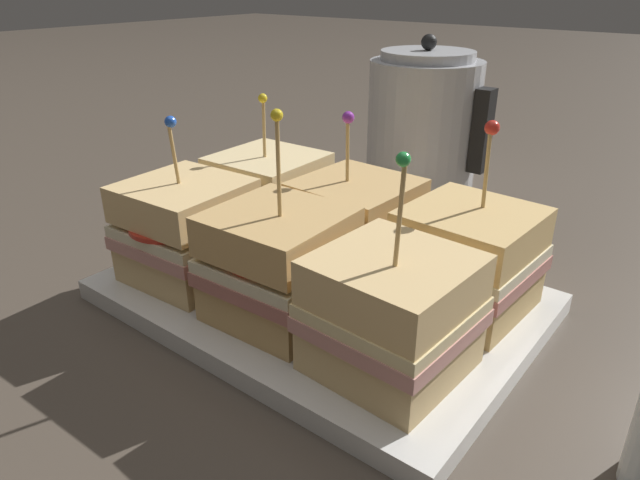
{
  "coord_description": "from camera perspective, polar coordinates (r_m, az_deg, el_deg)",
  "views": [
    {
      "loc": [
        0.28,
        -0.35,
        0.28
      ],
      "look_at": [
        0.0,
        0.0,
        0.07
      ],
      "focal_mm": 32.0,
      "sensor_mm": 36.0,
      "label": 1
    }
  ],
  "objects": [
    {
      "name": "sandwich_back_left",
      "position": [
        0.6,
        -5.13,
        4.23
      ],
      "size": [
        0.11,
        0.11,
        0.15
      ],
      "color": "beige",
      "rests_on": "serving_platter"
    },
    {
      "name": "serving_platter",
      "position": [
        0.52,
        -0.0,
        -5.65
      ],
      "size": [
        0.37,
        0.26,
        0.02
      ],
      "color": "silver",
      "rests_on": "ground_plane"
    },
    {
      "name": "sandwich_front_center",
      "position": [
        0.46,
        -4.43,
        -2.4
      ],
      "size": [
        0.11,
        0.11,
        0.17
      ],
      "color": "tan",
      "rests_on": "serving_platter"
    },
    {
      "name": "sandwich_front_right",
      "position": [
        0.4,
        7.2,
        -7.34
      ],
      "size": [
        0.11,
        0.11,
        0.16
      ],
      "color": "#DBB77A",
      "rests_on": "serving_platter"
    },
    {
      "name": "ground_plane",
      "position": [
        0.53,
        -0.0,
        -6.49
      ],
      "size": [
        6.0,
        6.0,
        0.0
      ],
      "primitive_type": "plane",
      "color": "#4C4238"
    },
    {
      "name": "sandwich_back_right",
      "position": [
        0.49,
        14.56,
        -1.84
      ],
      "size": [
        0.11,
        0.11,
        0.16
      ],
      "color": "tan",
      "rests_on": "serving_platter"
    },
    {
      "name": "sandwich_front_left",
      "position": [
        0.53,
        -13.19,
        0.93
      ],
      "size": [
        0.11,
        0.11,
        0.15
      ],
      "color": "#DBB77A",
      "rests_on": "serving_platter"
    },
    {
      "name": "kettle_steel",
      "position": [
        0.79,
        10.29,
        11.28
      ],
      "size": [
        0.17,
        0.15,
        0.21
      ],
      "color": "#B7BABF",
      "rests_on": "ground_plane"
    },
    {
      "name": "sandwich_back_center",
      "position": [
        0.54,
        3.51,
        1.52
      ],
      "size": [
        0.11,
        0.11,
        0.15
      ],
      "color": "tan",
      "rests_on": "serving_platter"
    }
  ]
}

